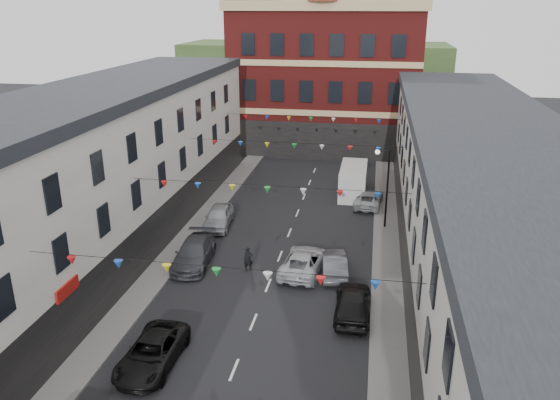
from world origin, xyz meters
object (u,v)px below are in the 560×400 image
Objects in this scene: car_left_e at (219,217)px; white_van at (353,181)px; car_left_d at (194,253)px; street_lamp at (384,178)px; pedestrian at (248,259)px; car_right_e at (334,264)px; car_right_d at (353,302)px; car_right_f at (369,199)px; car_left_c at (152,352)px; moving_car at (303,261)px.

car_left_e is 0.79× the size of white_van.
street_lamp is at bearing 29.58° from car_left_d.
car_right_e is at bearing -13.87° from pedestrian.
car_left_d is 1.12× the size of car_right_d.
car_left_d is at bearing 54.76° from car_right_f.
car_left_d is at bearing -24.08° from car_right_d.
street_lamp is 14.56m from car_left_d.
car_right_e is 12.63m from car_right_f.
car_right_e is (9.06, -6.13, -0.08)m from car_left_e.
pedestrian is (2.18, 9.94, 0.12)m from car_left_c.
car_left_c is 3.04× the size of pedestrian.
car_left_c is at bearing 67.59° from moving_car.
white_van is at bearing 50.95° from pedestrian.
car_right_e is 2.63× the size of pedestrian.
pedestrian is (-7.08, -12.99, 0.15)m from car_right_f.
white_van reaches higher than moving_car.
car_left_d is 6.29m from car_left_e.
car_left_c is 0.84× the size of white_van.
car_left_c is at bearing 46.75° from car_right_e.
car_left_e reaches higher than car_right_e.
car_right_d reaches higher than car_left_c.
moving_car is 15.38m from white_van.
car_left_d is at bearing 155.64° from pedestrian.
car_left_d is (-11.73, -8.02, -3.15)m from street_lamp.
car_right_e is at bearing -74.16° from car_right_d.
pedestrian is at bearing 78.74° from car_left_c.
moving_car is at bearing -45.93° from car_left_e.
car_right_e is (8.87, 0.16, -0.07)m from car_left_d.
car_right_d is 5.61m from moving_car.
pedestrian reaches higher than moving_car.
car_left_d reaches higher than moving_car.
car_right_f is (-1.05, 4.64, -3.27)m from street_lamp.
moving_car is at bearing -55.25° from car_right_d.
car_right_f is 3.09m from white_van.
car_right_d is at bearing -28.18° from car_left_d.
car_left_e is at bearing -34.97° from moving_car.
car_right_d is 0.93× the size of moving_car.
car_left_e is 12.59m from car_right_f.
car_right_d is 1.01× the size of car_right_f.
car_left_c is at bearing -89.74° from car_left_e.
car_left_d is 1.14× the size of car_right_f.
car_right_d is at bearing 98.77° from car_right_e.
car_left_e is at bearing 96.66° from car_left_c.
car_left_e is at bearing -46.49° from car_right_d.
car_right_e is 1.89m from moving_car.
car_left_c is at bearing 32.89° from car_right_d.
car_right_d is 4.79m from car_right_e.
car_right_f is at bearing -92.16° from car_right_d.
car_left_e reaches higher than car_left_c.
street_lamp is 3.78× the size of pedestrian.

